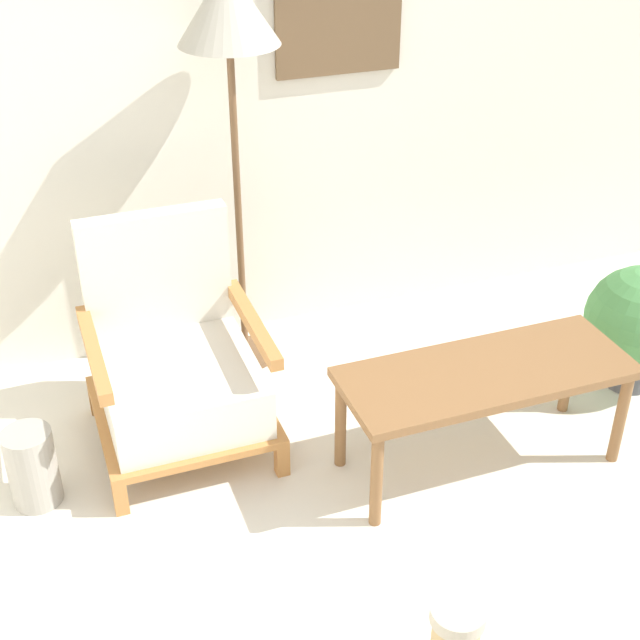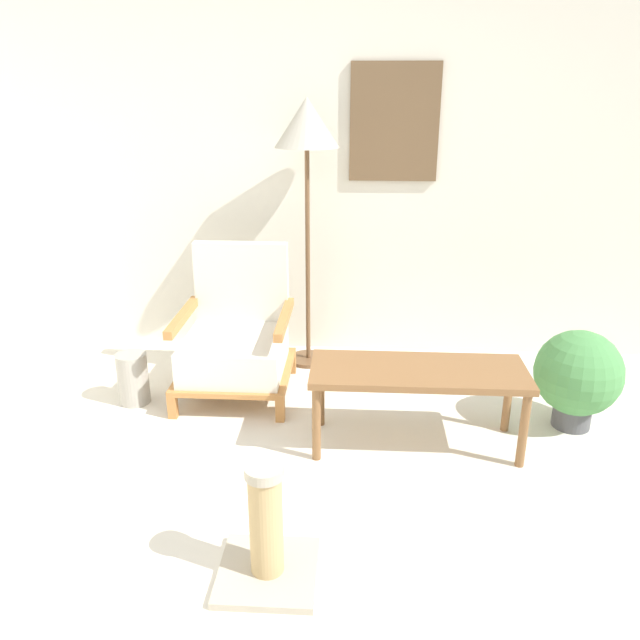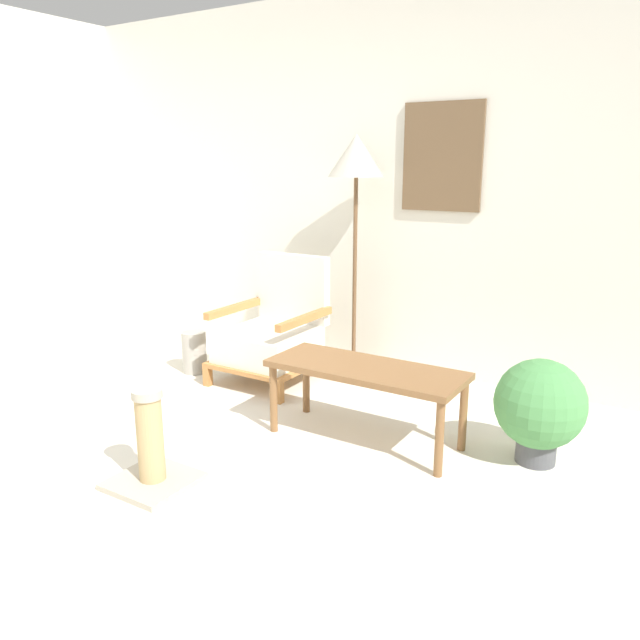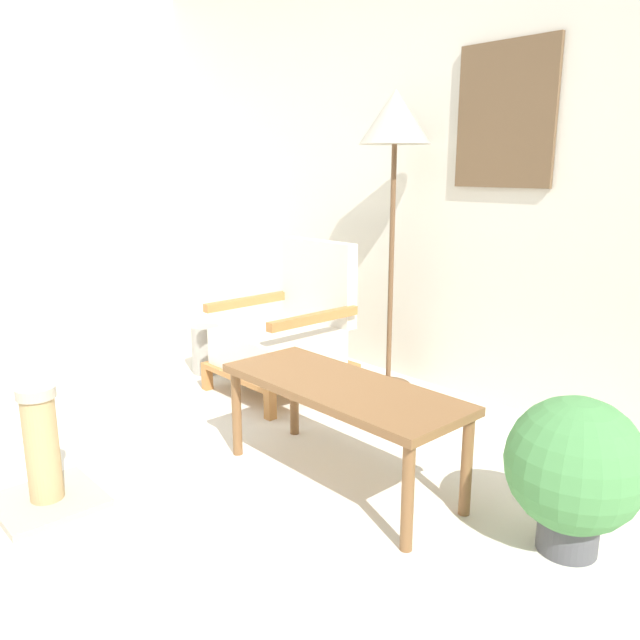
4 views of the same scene
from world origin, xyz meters
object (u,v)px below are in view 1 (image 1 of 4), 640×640
at_px(armchair, 176,366).
at_px(floor_lamp, 229,27).
at_px(vase, 32,467).
at_px(potted_plant, 639,322).
at_px(coffee_table, 486,381).

relative_size(armchair, floor_lamp, 0.51).
xyz_separation_m(vase, potted_plant, (2.50, -0.13, 0.16)).
height_order(coffee_table, vase, coffee_table).
bearing_deg(coffee_table, vase, 167.27).
bearing_deg(floor_lamp, potted_plant, -27.23).
height_order(armchair, vase, armchair).
height_order(armchair, floor_lamp, floor_lamp).
distance_m(coffee_table, potted_plant, 0.91).
height_order(floor_lamp, potted_plant, floor_lamp).
xyz_separation_m(armchair, coffee_table, (1.04, -0.56, 0.05)).
bearing_deg(coffee_table, armchair, 151.52).
bearing_deg(vase, floor_lamp, 33.68).
relative_size(coffee_table, vase, 3.53).
relative_size(floor_lamp, vase, 5.53).
bearing_deg(potted_plant, vase, 177.12).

